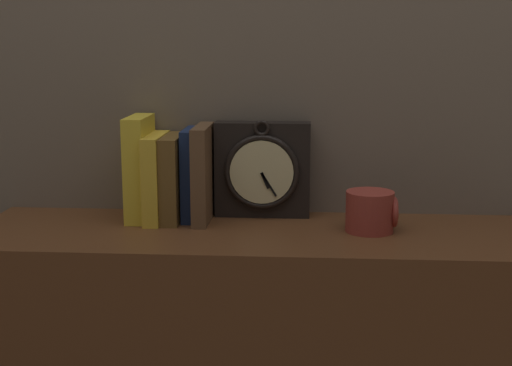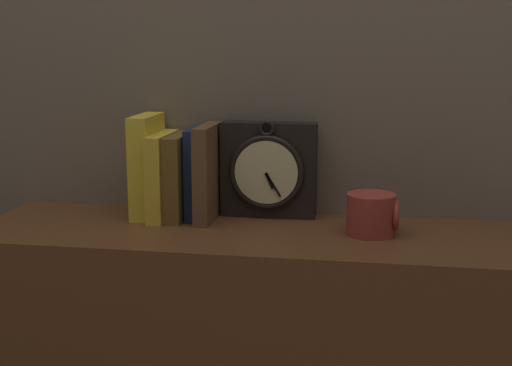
{
  "view_description": "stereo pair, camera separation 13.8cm",
  "coord_description": "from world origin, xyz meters",
  "px_view_note": "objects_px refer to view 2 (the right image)",
  "views": [
    {
      "loc": [
        0.09,
        -1.35,
        1.14
      ],
      "look_at": [
        0.0,
        0.0,
        0.86
      ],
      "focal_mm": 50.0,
      "sensor_mm": 36.0,
      "label": 1
    },
    {
      "loc": [
        0.23,
        -1.33,
        1.14
      ],
      "look_at": [
        0.0,
        0.0,
        0.86
      ],
      "focal_mm": 50.0,
      "sensor_mm": 36.0,
      "label": 2
    }
  ],
  "objects_px": {
    "book_slot4_brown": "(208,173)",
    "book_slot0_yellow": "(147,166)",
    "book_slot1_yellow": "(163,176)",
    "book_slot2_brown": "(179,176)",
    "mug": "(372,214)",
    "clock": "(268,170)",
    "book_slot3_navy": "(196,173)"
  },
  "relations": [
    {
      "from": "book_slot4_brown",
      "to": "book_slot0_yellow",
      "type": "bearing_deg",
      "value": 176.78
    },
    {
      "from": "book_slot0_yellow",
      "to": "book_slot1_yellow",
      "type": "height_order",
      "value": "book_slot0_yellow"
    },
    {
      "from": "book_slot0_yellow",
      "to": "book_slot2_brown",
      "type": "xyz_separation_m",
      "value": [
        0.07,
        -0.01,
        -0.02
      ]
    },
    {
      "from": "book_slot2_brown",
      "to": "mug",
      "type": "height_order",
      "value": "book_slot2_brown"
    },
    {
      "from": "book_slot1_yellow",
      "to": "mug",
      "type": "xyz_separation_m",
      "value": [
        0.44,
        -0.06,
        -0.05
      ]
    },
    {
      "from": "clock",
      "to": "book_slot2_brown",
      "type": "relative_size",
      "value": 1.18
    },
    {
      "from": "book_slot3_navy",
      "to": "book_slot1_yellow",
      "type": "bearing_deg",
      "value": -166.59
    },
    {
      "from": "book_slot1_yellow",
      "to": "book_slot4_brown",
      "type": "relative_size",
      "value": 0.9
    },
    {
      "from": "clock",
      "to": "book_slot1_yellow",
      "type": "relative_size",
      "value": 1.17
    },
    {
      "from": "mug",
      "to": "clock",
      "type": "bearing_deg",
      "value": 153.65
    },
    {
      "from": "book_slot2_brown",
      "to": "clock",
      "type": "bearing_deg",
      "value": 12.98
    },
    {
      "from": "book_slot0_yellow",
      "to": "mug",
      "type": "bearing_deg",
      "value": -8.64
    },
    {
      "from": "book_slot4_brown",
      "to": "book_slot3_navy",
      "type": "bearing_deg",
      "value": 152.85
    },
    {
      "from": "book_slot1_yellow",
      "to": "book_slot3_navy",
      "type": "height_order",
      "value": "book_slot3_navy"
    },
    {
      "from": "clock",
      "to": "book_slot3_navy",
      "type": "xyz_separation_m",
      "value": [
        -0.15,
        -0.03,
        -0.01
      ]
    },
    {
      "from": "book_slot0_yellow",
      "to": "book_slot1_yellow",
      "type": "xyz_separation_m",
      "value": [
        0.04,
        -0.01,
        -0.02
      ]
    },
    {
      "from": "clock",
      "to": "book_slot1_yellow",
      "type": "distance_m",
      "value": 0.22
    },
    {
      "from": "book_slot1_yellow",
      "to": "book_slot4_brown",
      "type": "height_order",
      "value": "book_slot4_brown"
    },
    {
      "from": "book_slot0_yellow",
      "to": "book_slot3_navy",
      "type": "relative_size",
      "value": 1.14
    },
    {
      "from": "book_slot3_navy",
      "to": "mug",
      "type": "bearing_deg",
      "value": -12.16
    },
    {
      "from": "clock",
      "to": "book_slot2_brown",
      "type": "distance_m",
      "value": 0.19
    },
    {
      "from": "book_slot0_yellow",
      "to": "book_slot4_brown",
      "type": "bearing_deg",
      "value": -3.22
    },
    {
      "from": "book_slot4_brown",
      "to": "clock",
      "type": "bearing_deg",
      "value": 20.34
    },
    {
      "from": "book_slot1_yellow",
      "to": "book_slot3_navy",
      "type": "distance_m",
      "value": 0.07
    },
    {
      "from": "clock",
      "to": "book_slot2_brown",
      "type": "xyz_separation_m",
      "value": [
        -0.18,
        -0.04,
        -0.01
      ]
    },
    {
      "from": "book_slot3_navy",
      "to": "book_slot4_brown",
      "type": "distance_m",
      "value": 0.03
    },
    {
      "from": "mug",
      "to": "book_slot3_navy",
      "type": "bearing_deg",
      "value": 167.84
    },
    {
      "from": "book_slot3_navy",
      "to": "mug",
      "type": "height_order",
      "value": "book_slot3_navy"
    },
    {
      "from": "book_slot3_navy",
      "to": "mug",
      "type": "xyz_separation_m",
      "value": [
        0.37,
        -0.08,
        -0.05
      ]
    },
    {
      "from": "clock",
      "to": "book_slot1_yellow",
      "type": "bearing_deg",
      "value": -168.18
    },
    {
      "from": "book_slot0_yellow",
      "to": "book_slot3_navy",
      "type": "xyz_separation_m",
      "value": [
        0.1,
        0.01,
        -0.01
      ]
    },
    {
      "from": "book_slot3_navy",
      "to": "book_slot0_yellow",
      "type": "bearing_deg",
      "value": -175.82
    }
  ]
}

